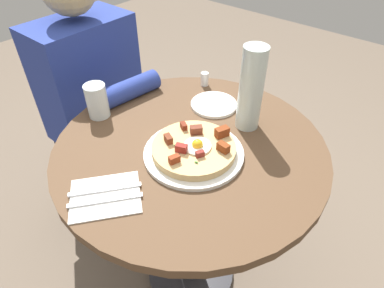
# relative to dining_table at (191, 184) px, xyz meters

# --- Properties ---
(ground_plane) EXTENTS (6.00, 6.00, 0.00)m
(ground_plane) POSITION_rel_dining_table_xyz_m (0.00, 0.00, -0.56)
(ground_plane) COLOR #6B5B4C
(dining_table) EXTENTS (0.80, 0.80, 0.73)m
(dining_table) POSITION_rel_dining_table_xyz_m (0.00, 0.00, 0.00)
(dining_table) COLOR brown
(dining_table) RESTS_ON ground_plane
(person_seated) EXTENTS (0.38, 0.47, 1.14)m
(person_seated) POSITION_rel_dining_table_xyz_m (0.08, 0.60, -0.05)
(person_seated) COLOR #2D2D33
(person_seated) RESTS_ON ground_plane
(pizza_plate) EXTENTS (0.28, 0.28, 0.01)m
(pizza_plate) POSITION_rel_dining_table_xyz_m (-0.03, -0.04, 0.18)
(pizza_plate) COLOR white
(pizza_plate) RESTS_ON dining_table
(breakfast_pizza) EXTENTS (0.24, 0.24, 0.05)m
(breakfast_pizza) POSITION_rel_dining_table_xyz_m (-0.03, -0.04, 0.20)
(breakfast_pizza) COLOR tan
(breakfast_pizza) RESTS_ON pizza_plate
(bread_plate) EXTENTS (0.16, 0.16, 0.01)m
(bread_plate) POSITION_rel_dining_table_xyz_m (0.21, 0.07, 0.18)
(bread_plate) COLOR white
(bread_plate) RESTS_ON dining_table
(napkin) EXTENTS (0.22, 0.22, 0.00)m
(napkin) POSITION_rel_dining_table_xyz_m (-0.29, 0.03, 0.17)
(napkin) COLOR white
(napkin) RESTS_ON dining_table
(fork) EXTENTS (0.15, 0.12, 0.00)m
(fork) POSITION_rel_dining_table_xyz_m (-0.28, 0.05, 0.18)
(fork) COLOR silver
(fork) RESTS_ON napkin
(knife) EXTENTS (0.15, 0.12, 0.00)m
(knife) POSITION_rel_dining_table_xyz_m (-0.30, 0.02, 0.18)
(knife) COLOR silver
(knife) RESTS_ON napkin
(water_glass) EXTENTS (0.07, 0.07, 0.11)m
(water_glass) POSITION_rel_dining_table_xyz_m (-0.08, 0.32, 0.23)
(water_glass) COLOR silver
(water_glass) RESTS_ON dining_table
(water_bottle) EXTENTS (0.07, 0.07, 0.26)m
(water_bottle) POSITION_rel_dining_table_xyz_m (0.18, -0.07, 0.30)
(water_bottle) COLOR silver
(water_bottle) RESTS_ON dining_table
(salt_shaker) EXTENTS (0.03, 0.03, 0.05)m
(salt_shaker) POSITION_rel_dining_table_xyz_m (0.29, 0.18, 0.20)
(salt_shaker) COLOR white
(salt_shaker) RESTS_ON dining_table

